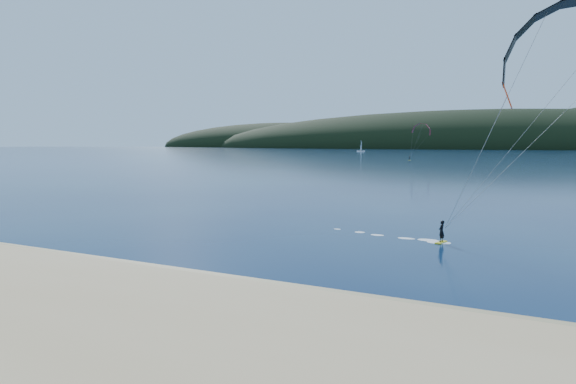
% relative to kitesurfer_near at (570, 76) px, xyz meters
% --- Properties ---
extents(ground, '(1800.00, 1800.00, 0.00)m').
position_rel_kitesurfer_near_xyz_m(ground, '(-21.58, -17.05, -12.61)').
color(ground, '#08163C').
rests_on(ground, ground).
extents(wet_sand, '(220.00, 2.50, 0.10)m').
position_rel_kitesurfer_near_xyz_m(wet_sand, '(-21.58, -12.55, -12.56)').
color(wet_sand, '#998559').
rests_on(wet_sand, ground).
extents(headland, '(1200.00, 310.00, 140.00)m').
position_rel_kitesurfer_near_xyz_m(headland, '(-20.94, 728.23, -12.61)').
color(headland, black).
rests_on(headland, ground).
extents(kitesurfer_near, '(24.13, 8.05, 17.28)m').
position_rel_kitesurfer_near_xyz_m(kitesurfer_near, '(0.00, 0.00, 0.00)').
color(kitesurfer_near, yellow).
rests_on(kitesurfer_near, ground).
extents(kitesurfer_far, '(10.93, 7.31, 15.58)m').
position_rel_kitesurfer_near_xyz_m(kitesurfer_far, '(-43.44, 187.51, 0.15)').
color(kitesurfer_far, yellow).
rests_on(kitesurfer_far, ground).
extents(sailboat, '(7.52, 4.83, 10.67)m').
position_rel_kitesurfer_near_xyz_m(sailboat, '(-133.23, 387.61, -11.82)').
color(sailboat, white).
rests_on(sailboat, ground).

